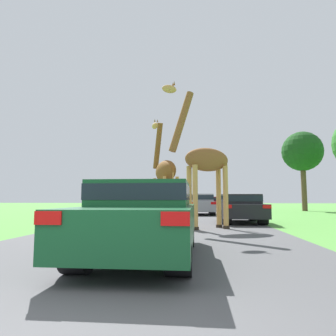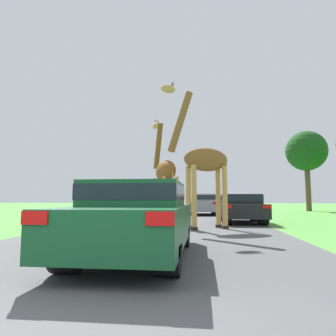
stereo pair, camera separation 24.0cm
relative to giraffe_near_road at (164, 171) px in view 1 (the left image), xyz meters
name	(u,v)px [view 1 (the left image)]	position (x,y,z in m)	size (l,w,h in m)	color
road	(187,209)	(0.29, 18.69, -2.31)	(7.94, 120.00, 0.00)	#4C4C4F
giraffe_near_road	(164,171)	(0.00, 0.00, 0.00)	(1.60, 2.59, 4.98)	tan
giraffe_companion	(203,163)	(1.67, -1.86, 0.12)	(2.60, 1.57, 5.42)	tan
car_lead_maroon	(144,216)	(0.42, -7.38, -1.55)	(1.86, 4.43, 1.40)	#144C28
car_queue_right	(163,202)	(-1.86, 15.53, -1.48)	(1.98, 4.60, 1.57)	navy
car_queue_left	(201,204)	(1.72, 8.43, -1.55)	(1.80, 4.18, 1.45)	gray
car_far_ahead	(218,203)	(3.40, 15.69, -1.61)	(1.96, 4.01, 1.30)	maroon
car_verge_right	(132,206)	(-2.77, 6.10, -1.65)	(1.82, 4.46, 1.23)	#561914
car_rear_follower	(240,207)	(3.42, 1.28, -1.61)	(1.90, 3.93, 1.31)	black
tree_left_edge	(302,152)	(11.26, 15.76, 3.17)	(3.70, 3.70, 7.40)	brown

